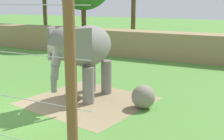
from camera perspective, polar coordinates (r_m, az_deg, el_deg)
ground_plane at (r=11.63m, az=-17.05°, el=-7.87°), size 120.00×120.00×0.00m
dirt_patch at (r=12.47m, az=-4.58°, el=-5.86°), size 5.32×5.11×0.01m
embankment_wall at (r=22.05m, az=5.93°, el=4.96°), size 36.00×1.80×1.89m
elephant at (r=12.25m, az=-5.21°, el=3.76°), size 1.78×4.22×3.12m
enrichment_ball at (r=11.54m, az=5.99°, el=-5.10°), size 0.91×0.91×0.91m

